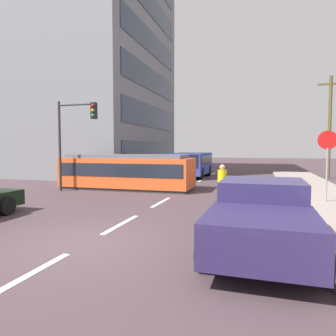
{
  "coord_description": "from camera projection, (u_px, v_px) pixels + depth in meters",
  "views": [
    {
      "loc": [
        3.99,
        -6.56,
        2.31
      ],
      "look_at": [
        -0.32,
        8.11,
        1.34
      ],
      "focal_mm": 33.33,
      "sensor_mm": 36.0,
      "label": 1
    }
  ],
  "objects": [
    {
      "name": "ground_plane",
      "position": [
        183.0,
        190.0,
        17.13
      ],
      "size": [
        120.0,
        120.0,
        0.0
      ],
      "primitive_type": "plane",
      "color": "#46353A"
    },
    {
      "name": "lane_stripe_0",
      "position": [
        28.0,
        276.0,
        5.64
      ],
      "size": [
        0.16,
        2.4,
        0.01
      ],
      "primitive_type": "cube",
      "color": "silver",
      "rests_on": "ground"
    },
    {
      "name": "lane_stripe_1",
      "position": [
        121.0,
        224.0,
        9.47
      ],
      "size": [
        0.16,
        2.4,
        0.01
      ],
      "primitive_type": "cube",
      "color": "silver",
      "rests_on": "ground"
    },
    {
      "name": "lane_stripe_2",
      "position": [
        161.0,
        202.0,
        13.3
      ],
      "size": [
        0.16,
        2.4,
        0.01
      ],
      "primitive_type": "cube",
      "color": "silver",
      "rests_on": "ground"
    },
    {
      "name": "lane_stripe_3",
      "position": [
        202.0,
        180.0,
        22.56
      ],
      "size": [
        0.16,
        2.4,
        0.01
      ],
      "primitive_type": "cube",
      "color": "silver",
      "rests_on": "ground"
    },
    {
      "name": "lane_stripe_4",
      "position": [
        213.0,
        174.0,
        28.31
      ],
      "size": [
        0.16,
        2.4,
        0.01
      ],
      "primitive_type": "cube",
      "color": "silver",
      "rests_on": "ground"
    },
    {
      "name": "corner_building",
      "position": [
        75.0,
        54.0,
        29.52
      ],
      "size": [
        15.55,
        15.24,
        22.4
      ],
      "color": "slate",
      "rests_on": "ground"
    },
    {
      "name": "streetcar_tram",
      "position": [
        127.0,
        171.0,
        17.65
      ],
      "size": [
        7.44,
        2.55,
        1.96
      ],
      "color": "#DB5423",
      "rests_on": "ground"
    },
    {
      "name": "city_bus",
      "position": [
        191.0,
        163.0,
        24.75
      ],
      "size": [
        2.6,
        5.16,
        1.93
      ],
      "color": "#2D3C98",
      "rests_on": "ground"
    },
    {
      "name": "pedestrian_crossing",
      "position": [
        222.0,
        183.0,
        12.35
      ],
      "size": [
        0.51,
        0.36,
        1.67
      ],
      "color": "navy",
      "rests_on": "ground"
    },
    {
      "name": "pickup_truck_parked",
      "position": [
        262.0,
        215.0,
        7.03
      ],
      "size": [
        2.35,
        5.03,
        1.55
      ],
      "color": "#2A224C",
      "rests_on": "ground"
    },
    {
      "name": "parked_sedan_mid",
      "position": [
        122.0,
        172.0,
        22.08
      ],
      "size": [
        2.06,
        4.46,
        1.19
      ],
      "color": "black",
      "rests_on": "ground"
    },
    {
      "name": "parked_sedan_far",
      "position": [
        158.0,
        167.0,
        28.5
      ],
      "size": [
        1.98,
        4.35,
        1.19
      ],
      "color": "#BEB1CA",
      "rests_on": "ground"
    },
    {
      "name": "stop_sign",
      "position": [
        327.0,
        151.0,
        12.59
      ],
      "size": [
        0.76,
        0.07,
        2.88
      ],
      "color": "gray",
      "rests_on": "sidewalk_curb_right"
    },
    {
      "name": "traffic_light_mast",
      "position": [
        74.0,
        129.0,
        16.39
      ],
      "size": [
        2.3,
        0.33,
        4.78
      ],
      "color": "#333333",
      "rests_on": "ground"
    },
    {
      "name": "utility_pole_mid",
      "position": [
        330.0,
        125.0,
        23.47
      ],
      "size": [
        1.8,
        0.24,
        7.71
      ],
      "color": "brown",
      "rests_on": "ground"
    }
  ]
}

